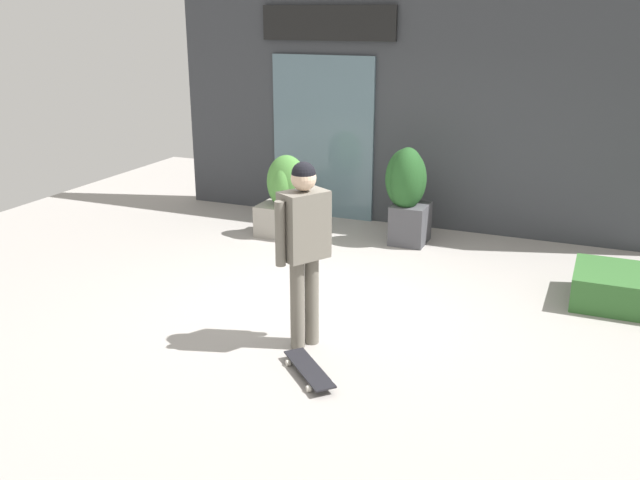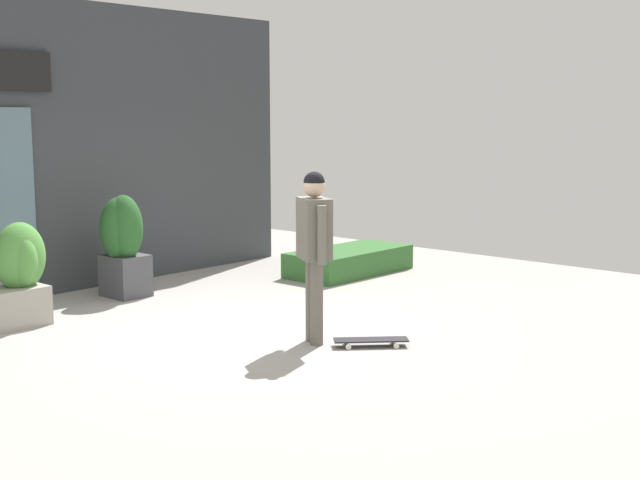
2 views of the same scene
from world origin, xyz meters
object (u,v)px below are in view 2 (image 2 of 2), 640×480
object	(u,v)px
planter_box_left	(122,239)
planter_box_right	(18,273)
skateboard	(371,340)
skateboarder	(314,239)

from	to	relation	value
planter_box_left	planter_box_right	world-z (taller)	planter_box_left
skateboard	planter_box_left	xyz separation A→B (m)	(-0.25, 3.77, 0.68)
planter_box_left	planter_box_right	bearing A→B (deg)	-168.03
skateboarder	planter_box_right	distance (m)	3.35
skateboard	planter_box_right	distance (m)	3.93
planter_box_right	skateboard	bearing A→B (deg)	-61.57
skateboarder	skateboard	size ratio (longest dim) A/B	2.62
planter_box_left	skateboard	bearing A→B (deg)	-86.27
skateboard	planter_box_left	bearing A→B (deg)	137.74
skateboard	planter_box_right	xyz separation A→B (m)	(-1.86, 3.43, 0.52)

